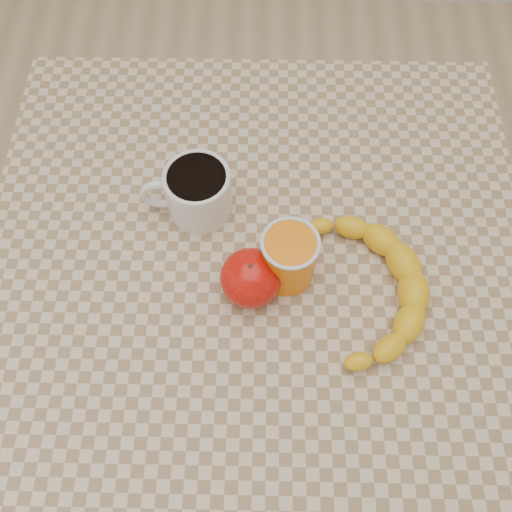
{
  "coord_description": "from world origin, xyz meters",
  "views": [
    {
      "loc": [
        0.01,
        -0.37,
        1.48
      ],
      "look_at": [
        0.0,
        0.0,
        0.77
      ],
      "focal_mm": 40.0,
      "sensor_mm": 36.0,
      "label": 1
    }
  ],
  "objects_px": {
    "coffee_mug": "(197,191)",
    "orange_juice_glass": "(289,258)",
    "apple": "(251,278)",
    "banana": "(370,288)",
    "table": "(256,287)"
  },
  "relations": [
    {
      "from": "orange_juice_glass",
      "to": "apple",
      "type": "distance_m",
      "value": 0.06
    },
    {
      "from": "apple",
      "to": "banana",
      "type": "distance_m",
      "value": 0.16
    },
    {
      "from": "table",
      "to": "coffee_mug",
      "type": "bearing_deg",
      "value": 133.6
    },
    {
      "from": "banana",
      "to": "orange_juice_glass",
      "type": "bearing_deg",
      "value": 162.56
    },
    {
      "from": "banana",
      "to": "coffee_mug",
      "type": "bearing_deg",
      "value": 148.5
    },
    {
      "from": "orange_juice_glass",
      "to": "banana",
      "type": "relative_size",
      "value": 0.33
    },
    {
      "from": "coffee_mug",
      "to": "orange_juice_glass",
      "type": "distance_m",
      "value": 0.17
    },
    {
      "from": "coffee_mug",
      "to": "banana",
      "type": "bearing_deg",
      "value": -29.7
    },
    {
      "from": "coffee_mug",
      "to": "orange_juice_glass",
      "type": "relative_size",
      "value": 1.49
    },
    {
      "from": "table",
      "to": "orange_juice_glass",
      "type": "relative_size",
      "value": 8.67
    },
    {
      "from": "coffee_mug",
      "to": "banana",
      "type": "height_order",
      "value": "coffee_mug"
    },
    {
      "from": "table",
      "to": "orange_juice_glass",
      "type": "height_order",
      "value": "orange_juice_glass"
    },
    {
      "from": "table",
      "to": "orange_juice_glass",
      "type": "xyz_separation_m",
      "value": [
        0.04,
        -0.02,
        0.13
      ]
    },
    {
      "from": "table",
      "to": "apple",
      "type": "distance_m",
      "value": 0.13
    },
    {
      "from": "orange_juice_glass",
      "to": "apple",
      "type": "relative_size",
      "value": 1.1
    }
  ]
}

